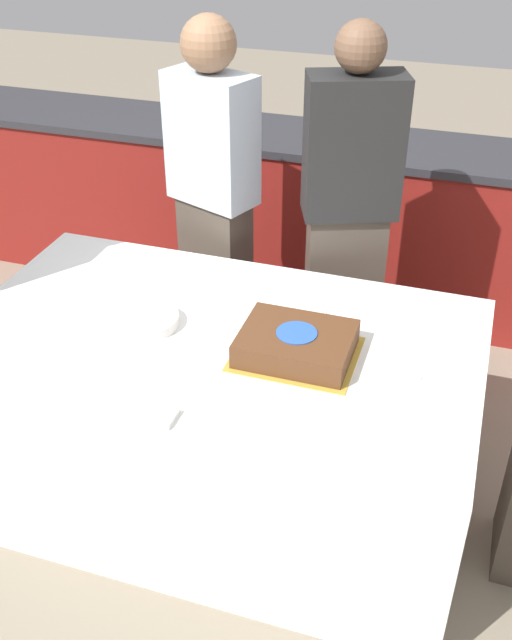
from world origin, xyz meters
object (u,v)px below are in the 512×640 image
at_px(person_cutting_cake, 348,222).
at_px(person_standing_back, 214,203).
at_px(plate_stack, 147,320).
at_px(cake, 296,344).

xyz_separation_m(person_cutting_cake, person_standing_back, (-0.60, 0.00, 0.00)).
xyz_separation_m(plate_stack, person_cutting_cake, (0.57, 0.79, 0.12)).
distance_m(plate_stack, person_standing_back, 0.80).
relative_size(person_cutting_cake, person_standing_back, 1.01).
bearing_deg(plate_stack, person_cutting_cake, 54.24).
distance_m(person_cutting_cake, person_standing_back, 0.60).
height_order(plate_stack, person_standing_back, person_standing_back).
xyz_separation_m(cake, person_cutting_cake, (-0.00, 0.80, 0.09)).
height_order(cake, person_standing_back, person_standing_back).
relative_size(cake, person_cutting_cake, 0.25).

